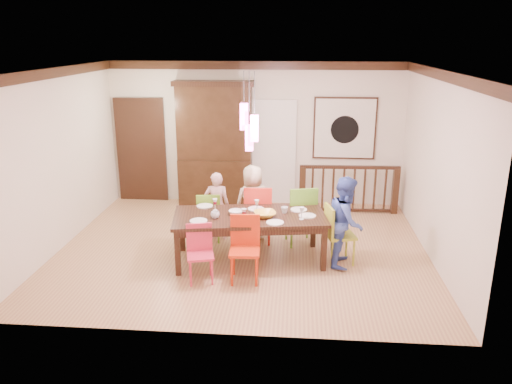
# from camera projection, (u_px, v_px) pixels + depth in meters

# --- Properties ---
(floor) EXTENTS (6.00, 6.00, 0.00)m
(floor) POSITION_uv_depth(u_px,v_px,m) (243.00, 248.00, 8.27)
(floor) COLOR #A87351
(floor) RESTS_ON ground
(ceiling) EXTENTS (6.00, 6.00, 0.00)m
(ceiling) POSITION_uv_depth(u_px,v_px,m) (241.00, 69.00, 7.41)
(ceiling) COLOR white
(ceiling) RESTS_ON wall_back
(wall_back) EXTENTS (6.00, 0.00, 6.00)m
(wall_back) POSITION_uv_depth(u_px,v_px,m) (255.00, 134.00, 10.22)
(wall_back) COLOR silver
(wall_back) RESTS_ON floor
(wall_left) EXTENTS (0.00, 5.00, 5.00)m
(wall_left) POSITION_uv_depth(u_px,v_px,m) (58.00, 160.00, 8.08)
(wall_left) COLOR silver
(wall_left) RESTS_ON floor
(wall_right) EXTENTS (0.00, 5.00, 5.00)m
(wall_right) POSITION_uv_depth(u_px,v_px,m) (437.00, 168.00, 7.60)
(wall_right) COLOR silver
(wall_right) RESTS_ON floor
(crown_molding) EXTENTS (6.00, 5.00, 0.16)m
(crown_molding) POSITION_uv_depth(u_px,v_px,m) (241.00, 75.00, 7.43)
(crown_molding) COLOR black
(crown_molding) RESTS_ON wall_back
(panel_door) EXTENTS (1.04, 0.07, 2.24)m
(panel_door) POSITION_uv_depth(u_px,v_px,m) (142.00, 152.00, 10.48)
(panel_door) COLOR black
(panel_door) RESTS_ON wall_back
(white_doorway) EXTENTS (0.97, 0.05, 2.22)m
(white_doorway) POSITION_uv_depth(u_px,v_px,m) (272.00, 154.00, 10.27)
(white_doorway) COLOR silver
(white_doorway) RESTS_ON wall_back
(painting) EXTENTS (1.25, 0.06, 1.25)m
(painting) POSITION_uv_depth(u_px,v_px,m) (345.00, 128.00, 9.99)
(painting) COLOR black
(painting) RESTS_ON wall_back
(pendant_cluster) EXTENTS (0.27, 0.21, 1.14)m
(pendant_cluster) POSITION_uv_depth(u_px,v_px,m) (249.00, 127.00, 7.23)
(pendant_cluster) COLOR #E64599
(pendant_cluster) RESTS_ON ceiling
(dining_table) EXTENTS (2.45, 1.39, 0.75)m
(dining_table) POSITION_uv_depth(u_px,v_px,m) (250.00, 220.00, 7.65)
(dining_table) COLOR black
(dining_table) RESTS_ON floor
(chair_far_left) EXTENTS (0.45, 0.45, 0.87)m
(chair_far_left) POSITION_uv_depth(u_px,v_px,m) (209.00, 213.00, 8.47)
(chair_far_left) COLOR #69A424
(chair_far_left) RESTS_ON floor
(chair_far_mid) EXTENTS (0.48, 0.48, 1.01)m
(chair_far_mid) POSITION_uv_depth(u_px,v_px,m) (258.00, 209.00, 8.40)
(chair_far_mid) COLOR red
(chair_far_mid) RESTS_ON floor
(chair_far_right) EXTENTS (0.56, 0.56, 1.02)m
(chair_far_right) POSITION_uv_depth(u_px,v_px,m) (300.00, 210.00, 8.33)
(chair_far_right) COLOR #5F9E28
(chair_far_right) RESTS_ON floor
(chair_near_left) EXTENTS (0.45, 0.45, 0.82)m
(chair_near_left) POSITION_uv_depth(u_px,v_px,m) (200.00, 251.00, 7.04)
(chair_near_left) COLOR #CB2A44
(chair_near_left) RESTS_ON floor
(chair_near_mid) EXTENTS (0.45, 0.45, 0.94)m
(chair_near_mid) POSITION_uv_depth(u_px,v_px,m) (245.00, 246.00, 7.03)
(chair_near_mid) COLOR red
(chair_near_mid) RESTS_ON floor
(chair_end_right) EXTENTS (0.51, 0.51, 0.93)m
(chair_end_right) POSITION_uv_depth(u_px,v_px,m) (341.00, 230.00, 7.62)
(chair_end_right) COLOR #9EA829
(chair_end_right) RESTS_ON floor
(china_hutch) EXTENTS (1.61, 0.46, 2.53)m
(china_hutch) POSITION_uv_depth(u_px,v_px,m) (215.00, 144.00, 10.14)
(china_hutch) COLOR black
(china_hutch) RESTS_ON floor
(balustrade) EXTENTS (1.95, 0.15, 0.96)m
(balustrade) POSITION_uv_depth(u_px,v_px,m) (349.00, 188.00, 9.83)
(balustrade) COLOR black
(balustrade) RESTS_ON floor
(person_far_left) EXTENTS (0.45, 0.31, 1.19)m
(person_far_left) POSITION_uv_depth(u_px,v_px,m) (217.00, 206.00, 8.52)
(person_far_left) COLOR beige
(person_far_left) RESTS_ON floor
(person_far_mid) EXTENTS (0.75, 0.65, 1.31)m
(person_far_mid) POSITION_uv_depth(u_px,v_px,m) (253.00, 203.00, 8.51)
(person_far_mid) COLOR beige
(person_far_mid) RESTS_ON floor
(person_end_right) EXTENTS (0.63, 0.75, 1.39)m
(person_end_right) POSITION_uv_depth(u_px,v_px,m) (346.00, 221.00, 7.52)
(person_end_right) COLOR #405AB5
(person_end_right) RESTS_ON floor
(serving_bowl) EXTENTS (0.40, 0.40, 0.08)m
(serving_bowl) POSITION_uv_depth(u_px,v_px,m) (265.00, 214.00, 7.55)
(serving_bowl) COLOR gold
(serving_bowl) RESTS_ON dining_table
(small_bowl) EXTENTS (0.29, 0.29, 0.07)m
(small_bowl) POSITION_uv_depth(u_px,v_px,m) (236.00, 212.00, 7.64)
(small_bowl) COLOR white
(small_bowl) RESTS_ON dining_table
(cup_left) EXTENTS (0.15, 0.15, 0.10)m
(cup_left) POSITION_uv_depth(u_px,v_px,m) (215.00, 215.00, 7.48)
(cup_left) COLOR silver
(cup_left) RESTS_ON dining_table
(cup_right) EXTENTS (0.13, 0.13, 0.10)m
(cup_right) POSITION_uv_depth(u_px,v_px,m) (285.00, 210.00, 7.70)
(cup_right) COLOR silver
(cup_right) RESTS_ON dining_table
(plate_far_left) EXTENTS (0.26, 0.26, 0.01)m
(plate_far_left) POSITION_uv_depth(u_px,v_px,m) (205.00, 206.00, 8.01)
(plate_far_left) COLOR white
(plate_far_left) RESTS_ON dining_table
(plate_far_mid) EXTENTS (0.26, 0.26, 0.01)m
(plate_far_mid) POSITION_uv_depth(u_px,v_px,m) (256.00, 209.00, 7.88)
(plate_far_mid) COLOR white
(plate_far_mid) RESTS_ON dining_table
(plate_far_right) EXTENTS (0.26, 0.26, 0.01)m
(plate_far_right) POSITION_uv_depth(u_px,v_px,m) (299.00, 210.00, 7.84)
(plate_far_right) COLOR white
(plate_far_right) RESTS_ON dining_table
(plate_near_left) EXTENTS (0.26, 0.26, 0.01)m
(plate_near_left) POSITION_uv_depth(u_px,v_px,m) (198.00, 221.00, 7.36)
(plate_near_left) COLOR white
(plate_near_left) RESTS_ON dining_table
(plate_near_mid) EXTENTS (0.26, 0.26, 0.01)m
(plate_near_mid) POSITION_uv_depth(u_px,v_px,m) (275.00, 223.00, 7.30)
(plate_near_mid) COLOR white
(plate_near_mid) RESTS_ON dining_table
(plate_end_right) EXTENTS (0.26, 0.26, 0.01)m
(plate_end_right) POSITION_uv_depth(u_px,v_px,m) (307.00, 216.00, 7.57)
(plate_end_right) COLOR white
(plate_end_right) RESTS_ON dining_table
(wine_glass_a) EXTENTS (0.08, 0.08, 0.19)m
(wine_glass_a) POSITION_uv_depth(u_px,v_px,m) (215.00, 205.00, 7.81)
(wine_glass_a) COLOR #590C19
(wine_glass_a) RESTS_ON dining_table
(wine_glass_b) EXTENTS (0.08, 0.08, 0.19)m
(wine_glass_b) POSITION_uv_depth(u_px,v_px,m) (257.00, 206.00, 7.76)
(wine_glass_b) COLOR silver
(wine_glass_b) RESTS_ON dining_table
(wine_glass_c) EXTENTS (0.08, 0.08, 0.19)m
(wine_glass_c) POSITION_uv_depth(u_px,v_px,m) (244.00, 215.00, 7.36)
(wine_glass_c) COLOR #590C19
(wine_glass_c) RESTS_ON dining_table
(wine_glass_d) EXTENTS (0.08, 0.08, 0.19)m
(wine_glass_d) POSITION_uv_depth(u_px,v_px,m) (302.00, 213.00, 7.42)
(wine_glass_d) COLOR silver
(wine_glass_d) RESTS_ON dining_table
(napkin) EXTENTS (0.18, 0.14, 0.01)m
(napkin) POSITION_uv_depth(u_px,v_px,m) (248.00, 222.00, 7.32)
(napkin) COLOR #D83359
(napkin) RESTS_ON dining_table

